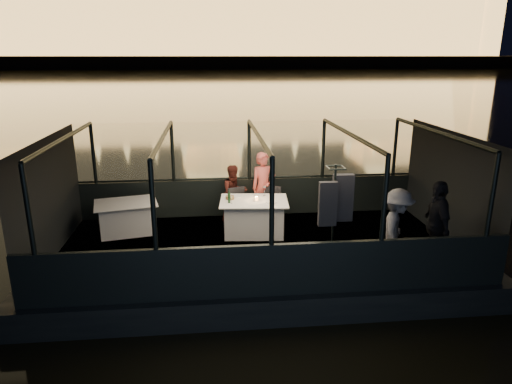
{
  "coord_description": "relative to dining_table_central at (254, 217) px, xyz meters",
  "views": [
    {
      "loc": [
        -0.92,
        -8.61,
        4.27
      ],
      "look_at": [
        0.0,
        0.4,
        1.55
      ],
      "focal_mm": 32.0,
      "sensor_mm": 36.0,
      "label": 1
    }
  ],
  "objects": [
    {
      "name": "canopy_ribs",
      "position": [
        0.01,
        -0.71,
        0.76
      ],
      "size": [
        8.0,
        4.0,
        2.3
      ],
      "primitive_type": null,
      "color": "black",
      "rests_on": "boat_deck"
    },
    {
      "name": "river_water",
      "position": [
        0.01,
        79.29,
        -0.89
      ],
      "size": [
        500.0,
        500.0,
        0.0
      ],
      "primitive_type": "plane",
      "color": "black",
      "rests_on": "ground"
    },
    {
      "name": "plate_near",
      "position": [
        0.36,
        -0.13,
        0.39
      ],
      "size": [
        0.34,
        0.34,
        0.02
      ],
      "primitive_type": "cylinder",
      "rotation": [
        0.0,
        0.0,
        -0.39
      ],
      "color": "white",
      "rests_on": "dining_table_central"
    },
    {
      "name": "wine_glass_white",
      "position": [
        -0.49,
        -0.16,
        0.48
      ],
      "size": [
        0.06,
        0.06,
        0.17
      ],
      "primitive_type": null,
      "rotation": [
        0.0,
        0.0,
        0.08
      ],
      "color": "white",
      "rests_on": "dining_table_central"
    },
    {
      "name": "gunwale_starboard",
      "position": [
        0.01,
        -2.71,
        0.06
      ],
      "size": [
        8.0,
        0.08,
        0.9
      ],
      "primitive_type": "cube",
      "color": "black",
      "rests_on": "boat_deck"
    },
    {
      "name": "wine_glass_empty",
      "position": [
        -0.01,
        -0.08,
        0.48
      ],
      "size": [
        0.08,
        0.08,
        0.17
      ],
      "primitive_type": null,
      "rotation": [
        0.0,
        0.0,
        -0.39
      ],
      "color": "silver",
      "rests_on": "dining_table_central"
    },
    {
      "name": "embankment",
      "position": [
        0.01,
        209.29,
        0.11
      ],
      "size": [
        400.0,
        140.0,
        6.0
      ],
      "primitive_type": "cube",
      "color": "#423D33",
      "rests_on": "ground"
    },
    {
      "name": "cabin_glass_starboard",
      "position": [
        0.01,
        -2.71,
        1.21
      ],
      "size": [
        8.0,
        0.02,
        1.4
      ],
      "primitive_type": null,
      "color": "#99B2B2",
      "rests_on": "gunwale_starboard"
    },
    {
      "name": "gunwale_port",
      "position": [
        0.01,
        1.29,
        0.06
      ],
      "size": [
        8.0,
        0.08,
        0.9
      ],
      "primitive_type": "cube",
      "color": "black",
      "rests_on": "boat_deck"
    },
    {
      "name": "boat_deck",
      "position": [
        0.01,
        -0.71,
        -0.41
      ],
      "size": [
        8.0,
        4.0,
        0.04
      ],
      "primitive_type": "cube",
      "color": "black",
      "rests_on": "boat_hull"
    },
    {
      "name": "boat_hull",
      "position": [
        0.01,
        -0.71,
        -0.89
      ],
      "size": [
        8.6,
        4.4,
        1.0
      ],
      "primitive_type": "cube",
      "color": "black",
      "rests_on": "river_water"
    },
    {
      "name": "end_wall_fore",
      "position": [
        -3.99,
        -0.71,
        0.76
      ],
      "size": [
        0.02,
        4.0,
        2.3
      ],
      "primitive_type": null,
      "color": "black",
      "rests_on": "boat_deck"
    },
    {
      "name": "chair_port_left",
      "position": [
        -0.34,
        0.47,
        0.06
      ],
      "size": [
        0.53,
        0.53,
        0.87
      ],
      "primitive_type": "cube",
      "rotation": [
        0.0,
        0.0,
        0.41
      ],
      "color": "black",
      "rests_on": "boat_deck"
    },
    {
      "name": "wine_glass_red",
      "position": [
        0.27,
        0.32,
        0.48
      ],
      "size": [
        0.08,
        0.08,
        0.21
      ],
      "primitive_type": null,
      "rotation": [
        0.0,
        0.0,
        0.09
      ],
      "color": "silver",
      "rests_on": "dining_table_central"
    },
    {
      "name": "coat_stand",
      "position": [
        1.2,
        -2.01,
        0.51
      ],
      "size": [
        0.69,
        0.63,
        2.01
      ],
      "primitive_type": null,
      "rotation": [
        0.0,
        0.0,
        -0.41
      ],
      "color": "black",
      "rests_on": "boat_deck"
    },
    {
      "name": "person_man_maroon",
      "position": [
        -0.37,
        0.91,
        0.36
      ],
      "size": [
        0.78,
        0.7,
        1.34
      ],
      "primitive_type": "imported",
      "rotation": [
        0.0,
        0.0,
        0.38
      ],
      "color": "#441813",
      "rests_on": "boat_deck"
    },
    {
      "name": "plate_far",
      "position": [
        -0.38,
        0.33,
        0.39
      ],
      "size": [
        0.25,
        0.25,
        0.01
      ],
      "primitive_type": "cylinder",
      "rotation": [
        0.0,
        0.0,
        0.08
      ],
      "color": "white",
      "rests_on": "dining_table_central"
    },
    {
      "name": "cabin_roof_glass",
      "position": [
        0.01,
        -0.71,
        1.91
      ],
      "size": [
        8.0,
        4.0,
        0.02
      ],
      "primitive_type": null,
      "color": "#99B2B2",
      "rests_on": "boat_deck"
    },
    {
      "name": "dining_table_central",
      "position": [
        0.0,
        0.0,
        0.0
      ],
      "size": [
        1.54,
        1.18,
        0.77
      ],
      "primitive_type": "cube",
      "rotation": [
        0.0,
        0.0,
        -0.09
      ],
      "color": "silver",
      "rests_on": "boat_deck"
    },
    {
      "name": "wine_bottle",
      "position": [
        -0.54,
        -0.1,
        0.53
      ],
      "size": [
        0.07,
        0.07,
        0.27
      ],
      "primitive_type": "cylinder",
      "rotation": [
        0.0,
        0.0,
        0.4
      ],
      "color": "#143717",
      "rests_on": "dining_table_central"
    },
    {
      "name": "person_woman_coral",
      "position": [
        0.31,
        0.83,
        0.36
      ],
      "size": [
        0.68,
        0.54,
        1.64
      ],
      "primitive_type": "imported",
      "rotation": [
        0.0,
        0.0,
        0.28
      ],
      "color": "#CC544A",
      "rests_on": "boat_deck"
    },
    {
      "name": "bread_basket",
      "position": [
        -0.51,
        0.15,
        0.42
      ],
      "size": [
        0.19,
        0.19,
        0.07
      ],
      "primitive_type": "cylinder",
      "rotation": [
        0.0,
        0.0,
        0.04
      ],
      "color": "olive",
      "rests_on": "dining_table_central"
    },
    {
      "name": "dining_table_aft",
      "position": [
        -2.78,
        0.36,
        0.0
      ],
      "size": [
        1.49,
        1.21,
        0.7
      ],
      "primitive_type": "cube",
      "rotation": [
        0.0,
        0.0,
        0.21
      ],
      "color": "white",
      "rests_on": "boat_deck"
    },
    {
      "name": "passenger_dark",
      "position": [
        3.11,
        -1.98,
        0.47
      ],
      "size": [
        0.51,
        1.02,
        1.67
      ],
      "primitive_type": "imported",
      "rotation": [
        0.0,
        0.0,
        4.6
      ],
      "color": "black",
      "rests_on": "boat_deck"
    },
    {
      "name": "amber_candle",
      "position": [
        0.06,
        0.01,
        0.42
      ],
      "size": [
        0.06,
        0.06,
        0.08
      ],
      "primitive_type": "cylinder",
      "rotation": [
        0.0,
        0.0,
        0.08
      ],
      "color": "#FF943F",
      "rests_on": "dining_table_central"
    },
    {
      "name": "cabin_glass_port",
      "position": [
        0.01,
        1.29,
        1.21
      ],
      "size": [
        8.0,
        0.02,
        1.4
      ],
      "primitive_type": null,
      "color": "#99B2B2",
      "rests_on": "gunwale_port"
    },
    {
      "name": "chair_port_right",
      "position": [
        0.49,
        0.47,
        0.06
      ],
      "size": [
        0.52,
        0.52,
        0.87
      ],
      "primitive_type": "cube",
      "rotation": [
        0.0,
        0.0,
        -0.34
      ],
      "color": "black",
      "rests_on": "boat_deck"
    },
    {
      "name": "end_wall_aft",
      "position": [
        4.01,
        -0.71,
        0.76
      ],
      "size": [
        0.02,
        4.0,
        2.3
      ],
      "primitive_type": null,
      "color": "black",
      "rests_on": "boat_deck"
    },
    {
      "name": "passenger_stripe",
      "position": [
        2.36,
        -2.02,
        0.47
      ],
      "size": [
        0.92,
        1.14,
        1.54
      ],
      "primitive_type": "imported",
      "rotation": [
        0.0,
        0.0,
        1.15
      ],
      "color": "silver",
      "rests_on": "boat_deck"
    }
  ]
}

